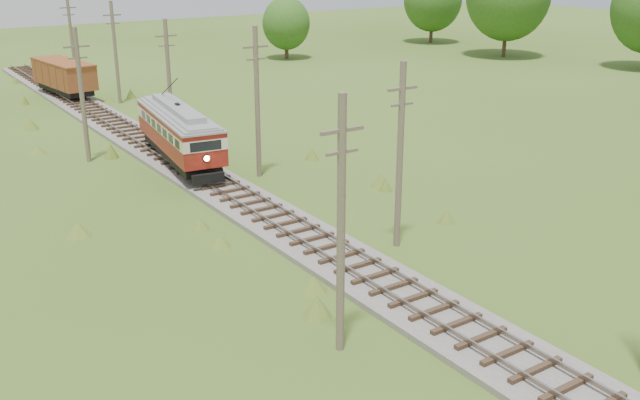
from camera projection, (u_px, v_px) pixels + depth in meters
railbed_main at (191, 170)px, 44.17m from camera, size 3.60×96.00×0.57m
streetcar at (179, 129)px, 44.53m from camera, size 4.14×11.52×5.21m
gondola at (64, 75)px, 65.40m from camera, size 3.84×8.97×2.89m
gravel_pile at (159, 118)px, 55.84m from camera, size 3.28×3.47×1.19m
utility_pole_r_2 at (400, 155)px, 31.95m from camera, size 1.60×0.30×8.60m
utility_pole_r_3 at (257, 101)px, 42.01m from camera, size 1.60×0.30×9.00m
utility_pole_r_4 at (169, 76)px, 52.20m from camera, size 1.60×0.30×8.40m
utility_pole_r_5 at (115, 52)px, 62.51m from camera, size 1.60×0.30×8.90m
utility_pole_r_6 at (72, 38)px, 72.63m from camera, size 1.60×0.30×8.70m
utility_pole_l_a at (341, 225)px, 23.25m from camera, size 1.60×0.30×9.00m
utility_pole_l_b at (82, 94)px, 45.10m from camera, size 1.60×0.30×8.60m
tree_mid_b at (286, 23)px, 88.28m from camera, size 5.88×5.88×7.57m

